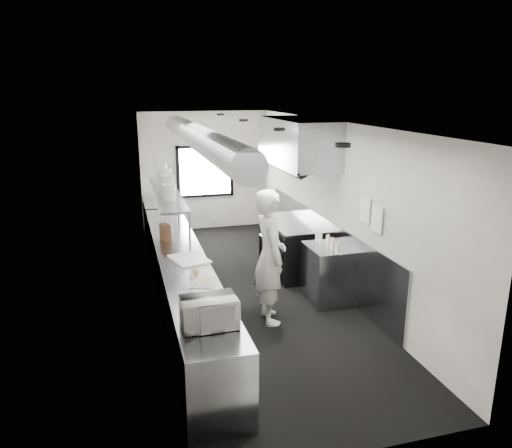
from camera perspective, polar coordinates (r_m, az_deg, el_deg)
floor at (r=8.38m, az=-0.98°, el=-7.72°), size 3.00×8.00×0.01m
ceiling at (r=7.71m, az=-1.08°, el=11.75°), size 3.00×8.00×0.01m
wall_back at (r=11.77m, az=-5.97°, el=6.13°), size 3.00×0.02×2.80m
wall_front at (r=4.39m, az=12.47°, el=-10.65°), size 3.00×0.02×2.80m
wall_left at (r=7.71m, az=-11.89°, el=0.85°), size 0.02×8.00×2.80m
wall_right at (r=8.42m, az=8.90°, el=2.25°), size 0.02×8.00×2.80m
wall_cladding at (r=8.91m, az=7.77°, el=-2.65°), size 0.03×5.50×1.10m
hvac_duct at (r=7.98m, az=-6.75°, el=9.98°), size 0.40×6.40×0.40m
service_window at (r=11.74m, az=-5.94°, el=6.11°), size 1.36×0.05×1.25m
exhaust_hood at (r=8.74m, az=4.83°, el=9.46°), size 0.81×2.20×0.88m
prep_counter at (r=7.56m, az=-8.55°, el=-6.87°), size 0.70×6.00×0.90m
pass_shelf at (r=8.67m, az=-10.37°, el=3.48°), size 0.45×3.00×0.68m
range at (r=9.13m, az=4.21°, el=-2.62°), size 0.88×1.60×0.94m
bottle_station at (r=7.95m, az=8.38°, el=-5.70°), size 0.65×0.80×0.90m
far_work_table at (r=11.06m, az=-11.00°, el=0.27°), size 0.70×1.20×0.90m
notice_sheet_a at (r=7.32m, az=12.60°, el=1.65°), size 0.02×0.28×0.38m
notice_sheet_b at (r=7.04m, az=13.90°, el=0.59°), size 0.02×0.28×0.38m
line_cook at (r=7.02m, az=1.61°, el=-3.82°), size 0.50×0.73×1.97m
microwave at (r=5.20m, az=-5.51°, el=-10.19°), size 0.55×0.43×0.32m
deli_tub_a at (r=5.53m, az=-7.62°, el=-9.91°), size 0.18×0.18×0.10m
deli_tub_b at (r=5.61m, az=-7.94°, el=-9.50°), size 0.17×0.17×0.10m
newspaper at (r=6.35m, az=-6.14°, el=-6.81°), size 0.42×0.47×0.01m
small_plate at (r=6.56m, az=-6.98°, el=-6.07°), size 0.24×0.24×0.02m
pastry at (r=6.54m, az=-6.99°, el=-5.62°), size 0.09×0.09×0.09m
cutting_board at (r=7.21m, az=-7.79°, el=-4.05°), size 0.60×0.71×0.02m
knife_block at (r=8.18m, az=-10.53°, el=-0.91°), size 0.17×0.26×0.26m
plate_stack_a at (r=8.00m, az=-10.07°, el=3.67°), size 0.26×0.26×0.25m
plate_stack_b at (r=8.40m, az=-10.23°, el=4.49°), size 0.26×0.26×0.33m
plate_stack_c at (r=8.79m, az=-10.69°, el=5.10°), size 0.32×0.32×0.37m
plate_stack_d at (r=9.42m, az=-11.11°, el=5.80°), size 0.32×0.32×0.39m
squeeze_bottle_a at (r=7.47m, az=9.45°, el=-2.84°), size 0.07×0.07×0.16m
squeeze_bottle_b at (r=7.63m, az=8.86°, el=-2.32°), size 0.07×0.07×0.19m
squeeze_bottle_c at (r=7.80m, az=8.37°, el=-1.94°), size 0.06×0.06×0.18m
squeeze_bottle_d at (r=7.92m, az=7.52°, el=-1.64°), size 0.07×0.07×0.18m
squeeze_bottle_e at (r=8.03m, az=7.12°, el=-1.43°), size 0.07×0.07×0.16m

